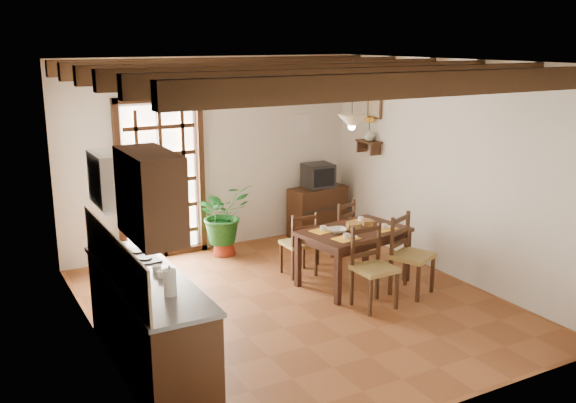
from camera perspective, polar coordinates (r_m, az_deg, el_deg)
ground_plane at (r=7.65m, az=0.80°, el=-9.12°), size 5.00×5.00×0.00m
room_shell at (r=7.13m, az=0.85°, el=4.40°), size 4.52×5.02×2.81m
ceiling_beams at (r=7.03m, az=0.88°, el=11.43°), size 4.50×4.34×0.20m
french_door at (r=9.15m, az=-11.21°, el=2.26°), size 1.26×0.11×2.32m
kitchen_counter at (r=6.26m, az=-12.34°, el=-10.30°), size 0.64×2.25×1.38m
upper_cabinet at (r=5.14m, az=-12.16°, el=0.54°), size 0.35×0.80×0.70m
range_hood at (r=6.35m, az=-15.21°, el=1.90°), size 0.38×0.60×0.54m
counter_items at (r=6.16m, az=-12.82°, el=-5.86°), size 0.50×1.43×0.25m
dining_table at (r=8.10m, az=5.85°, el=-3.14°), size 1.44×1.06×0.71m
chair_near_left at (r=7.55m, az=7.59°, el=-7.15°), size 0.45×0.43×0.95m
chair_near_right at (r=8.00m, az=10.86°, el=-5.96°), size 0.58×0.57×0.98m
chair_far_left at (r=8.47m, az=0.98°, el=-4.77°), size 0.40×0.38×0.87m
chair_far_right at (r=8.89m, az=4.29°, el=-3.79°), size 0.55×0.54×0.92m
table_setting at (r=8.08m, az=5.87°, el=-2.57°), size 0.96×0.64×0.09m
table_bowl at (r=7.94m, az=4.42°, el=-2.57°), size 0.26×0.26×0.05m
sideboard at (r=10.13m, az=2.65°, el=-0.88°), size 0.96×0.52×0.78m
crt_tv at (r=9.99m, az=2.70°, el=2.33°), size 0.45×0.42×0.37m
fuse_box at (r=10.00m, az=1.27°, el=6.89°), size 0.25×0.03×0.32m
plant_pot at (r=9.35m, az=-5.72°, el=-4.05°), size 0.34×0.34×0.20m
potted_plant at (r=9.21m, az=-5.79°, el=-1.33°), size 2.33×2.11×2.23m
wall_shelf at (r=9.66m, az=7.20°, el=5.08°), size 0.20×0.42×0.20m
shelf_vase at (r=9.63m, az=7.23°, el=5.89°), size 0.15×0.15×0.15m
shelf_flowers at (r=9.61m, az=7.27°, el=7.12°), size 0.14×0.14×0.36m
framed_picture at (r=9.63m, az=7.71°, el=8.28°), size 0.03×0.32×0.32m
pendant_lamp at (r=7.87m, az=5.70°, el=7.20°), size 0.36×0.36×0.84m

